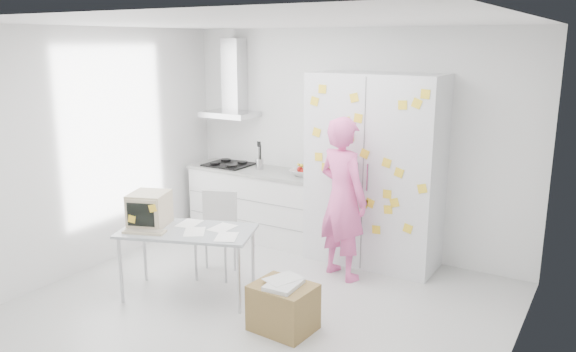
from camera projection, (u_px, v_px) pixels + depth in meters
The scene contains 10 objects.
floor at pixel (261, 308), 5.50m from camera, with size 4.50×4.00×0.02m, color silver.
walls at pixel (299, 160), 5.78m from camera, with size 4.52×4.01×2.70m.
ceiling at pixel (258, 22), 4.86m from camera, with size 4.50×4.00×0.02m, color white.
counter_run at pixel (257, 202), 7.40m from camera, with size 1.84×0.63×1.28m.
range_hood at pixel (233, 86), 7.39m from camera, with size 0.70×0.48×1.01m.
tall_cabinet at pixel (375, 171), 6.41m from camera, with size 1.50×0.68×2.20m.
person at pixel (343, 199), 6.04m from camera, with size 0.65×0.43×1.78m, color pink.
desk at pixel (163, 219), 5.65m from camera, with size 1.47×1.08×1.05m.
chair at pixel (217, 229), 6.20m from camera, with size 0.53×0.53×0.92m.
cardboard_box at pixel (283, 307), 5.03m from camera, with size 0.57×0.47×0.47m.
Camera 1 is at (2.83, -4.18, 2.54)m, focal length 35.00 mm.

